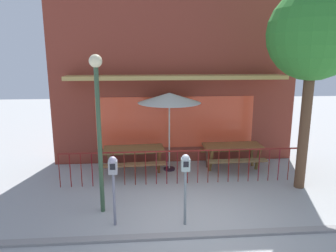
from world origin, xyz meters
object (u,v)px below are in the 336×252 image
picnic_table_right (232,150)px  parking_meter_near (185,171)px  picnic_table_left (134,153)px  parking_meter_far (113,173)px  street_lamp (98,111)px  street_tree (314,36)px  patio_umbrella (169,98)px

picnic_table_right → parking_meter_near: bearing=-120.7°
picnic_table_left → parking_meter_far: size_ratio=1.23×
parking_meter_far → parking_meter_near: bearing=-3.8°
picnic_table_right → street_lamp: (-3.73, -2.52, 1.74)m
parking_meter_near → picnic_table_left: bearing=109.9°
parking_meter_far → street_tree: size_ratio=0.29×
picnic_table_right → street_tree: size_ratio=0.35×
picnic_table_right → parking_meter_far: bearing=-137.3°
patio_umbrella → street_lamp: size_ratio=0.68×
picnic_table_left → patio_umbrella: patio_umbrella is taller
picnic_table_left → parking_meter_far: parking_meter_far is taller
picnic_table_left → street_lamp: 3.07m
parking_meter_far → street_tree: 5.81m
picnic_table_right → street_tree: (1.44, -1.56, 3.37)m
patio_umbrella → street_lamp: bearing=-124.4°
patio_umbrella → parking_meter_far: size_ratio=1.59×
parking_meter_near → street_tree: (3.36, 1.68, 2.77)m
picnic_table_right → parking_meter_far: parking_meter_far is taller
picnic_table_left → parking_meter_near: size_ratio=1.20×
parking_meter_near → parking_meter_far: size_ratio=1.02×
patio_umbrella → parking_meter_far: 3.66m
street_lamp → picnic_table_left: bearing=74.7°
parking_meter_far → street_lamp: size_ratio=0.43×
picnic_table_left → patio_umbrella: (1.09, 0.13, 1.64)m
street_tree → picnic_table_left: bearing=161.8°
patio_umbrella → street_tree: 4.15m
picnic_table_right → patio_umbrella: 2.57m
picnic_table_left → parking_meter_near: parking_meter_near is taller
picnic_table_left → street_lamp: size_ratio=0.53×
picnic_table_left → street_lamp: (-0.67, -2.44, 1.74)m
picnic_table_left → parking_meter_near: 3.42m
street_tree → street_lamp: 5.51m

